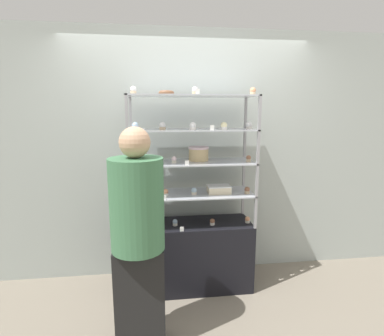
# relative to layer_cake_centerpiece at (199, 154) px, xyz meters

# --- Properties ---
(ground_plane) EXTENTS (20.00, 20.00, 0.00)m
(ground_plane) POSITION_rel_layer_cake_centerpiece_xyz_m (-0.07, -0.06, -1.37)
(ground_plane) COLOR gray
(back_wall) EXTENTS (8.00, 0.05, 2.60)m
(back_wall) POSITION_rel_layer_cake_centerpiece_xyz_m (-0.07, 0.30, -0.07)
(back_wall) COLOR #A8B2AD
(back_wall) RESTS_ON ground_plane
(display_base) EXTENTS (1.18, 0.44, 0.68)m
(display_base) POSITION_rel_layer_cake_centerpiece_xyz_m (-0.07, -0.06, -1.03)
(display_base) COLOR black
(display_base) RESTS_ON ground_plane
(display_riser_lower) EXTENTS (1.18, 0.44, 0.31)m
(display_riser_lower) POSITION_rel_layer_cake_centerpiece_xyz_m (-0.07, -0.06, -0.40)
(display_riser_lower) COLOR #99999E
(display_riser_lower) RESTS_ON display_base
(display_riser_middle) EXTENTS (1.18, 0.44, 0.31)m
(display_riser_middle) POSITION_rel_layer_cake_centerpiece_xyz_m (-0.07, -0.06, -0.09)
(display_riser_middle) COLOR #99999E
(display_riser_middle) RESTS_ON display_riser_lower
(display_riser_upper) EXTENTS (1.18, 0.44, 0.31)m
(display_riser_upper) POSITION_rel_layer_cake_centerpiece_xyz_m (-0.07, -0.06, 0.22)
(display_riser_upper) COLOR #99999E
(display_riser_upper) RESTS_ON display_riser_middle
(display_riser_top) EXTENTS (1.18, 0.44, 0.31)m
(display_riser_top) POSITION_rel_layer_cake_centerpiece_xyz_m (-0.07, -0.06, 0.53)
(display_riser_top) COLOR #99999E
(display_riser_top) RESTS_ON display_riser_upper
(layer_cake_centerpiece) EXTENTS (0.20, 0.20, 0.14)m
(layer_cake_centerpiece) POSITION_rel_layer_cake_centerpiece_xyz_m (0.00, 0.00, 0.00)
(layer_cake_centerpiece) COLOR #DBBC84
(layer_cake_centerpiece) RESTS_ON display_riser_middle
(sheet_cake_frosted) EXTENTS (0.22, 0.16, 0.07)m
(sheet_cake_frosted) POSITION_rel_layer_cake_centerpiece_xyz_m (0.19, -0.09, -0.34)
(sheet_cake_frosted) COLOR beige
(sheet_cake_frosted) RESTS_ON display_riser_lower
(cupcake_0) EXTENTS (0.05, 0.05, 0.06)m
(cupcake_0) POSITION_rel_layer_cake_centerpiece_xyz_m (-0.59, -0.10, -0.66)
(cupcake_0) COLOR white
(cupcake_0) RESTS_ON display_base
(cupcake_1) EXTENTS (0.05, 0.05, 0.06)m
(cupcake_1) POSITION_rel_layer_cake_centerpiece_xyz_m (-0.24, -0.11, -0.66)
(cupcake_1) COLOR white
(cupcake_1) RESTS_ON display_base
(cupcake_2) EXTENTS (0.05, 0.05, 0.06)m
(cupcake_2) POSITION_rel_layer_cake_centerpiece_xyz_m (0.12, -0.13, -0.66)
(cupcake_2) COLOR white
(cupcake_2) RESTS_ON display_base
(cupcake_3) EXTENTS (0.05, 0.05, 0.06)m
(cupcake_3) POSITION_rel_layer_cake_centerpiece_xyz_m (0.48, -0.12, -0.66)
(cupcake_3) COLOR beige
(cupcake_3) RESTS_ON display_base
(price_tag_0) EXTENTS (0.04, 0.00, 0.04)m
(price_tag_0) POSITION_rel_layer_cake_centerpiece_xyz_m (-0.19, -0.26, -0.66)
(price_tag_0) COLOR white
(price_tag_0) RESTS_ON display_base
(cupcake_4) EXTENTS (0.05, 0.05, 0.07)m
(cupcake_4) POSITION_rel_layer_cake_centerpiece_xyz_m (-0.60, -0.18, -0.35)
(cupcake_4) COLOR #CCB28C
(cupcake_4) RESTS_ON display_riser_lower
(cupcake_5) EXTENTS (0.05, 0.05, 0.07)m
(cupcake_5) POSITION_rel_layer_cake_centerpiece_xyz_m (-0.33, -0.13, -0.35)
(cupcake_5) COLOR white
(cupcake_5) RESTS_ON display_riser_lower
(cupcake_6) EXTENTS (0.05, 0.05, 0.07)m
(cupcake_6) POSITION_rel_layer_cake_centerpiece_xyz_m (-0.06, -0.12, -0.35)
(cupcake_6) COLOR beige
(cupcake_6) RESTS_ON display_riser_lower
(cupcake_7) EXTENTS (0.05, 0.05, 0.07)m
(cupcake_7) POSITION_rel_layer_cake_centerpiece_xyz_m (0.45, -0.15, -0.35)
(cupcake_7) COLOR #CCB28C
(cupcake_7) RESTS_ON display_riser_lower
(price_tag_1) EXTENTS (0.04, 0.00, 0.04)m
(price_tag_1) POSITION_rel_layer_cake_centerpiece_xyz_m (-0.35, -0.26, -0.36)
(price_tag_1) COLOR white
(price_tag_1) RESTS_ON display_riser_lower
(cupcake_8) EXTENTS (0.05, 0.05, 0.06)m
(cupcake_8) POSITION_rel_layer_cake_centerpiece_xyz_m (-0.59, -0.16, -0.04)
(cupcake_8) COLOR white
(cupcake_8) RESTS_ON display_riser_middle
(cupcake_9) EXTENTS (0.05, 0.05, 0.06)m
(cupcake_9) POSITION_rel_layer_cake_centerpiece_xyz_m (-0.25, -0.12, -0.04)
(cupcake_9) COLOR beige
(cupcake_9) RESTS_ON display_riser_middle
(cupcake_10) EXTENTS (0.05, 0.05, 0.06)m
(cupcake_10) POSITION_rel_layer_cake_centerpiece_xyz_m (0.46, -0.14, -0.04)
(cupcake_10) COLOR #CCB28C
(cupcake_10) RESTS_ON display_riser_middle
(price_tag_2) EXTENTS (0.04, 0.00, 0.04)m
(price_tag_2) POSITION_rel_layer_cake_centerpiece_xyz_m (-0.14, -0.26, -0.05)
(price_tag_2) COLOR white
(price_tag_2) RESTS_ON display_riser_middle
(cupcake_11) EXTENTS (0.06, 0.06, 0.07)m
(cupcake_11) POSITION_rel_layer_cake_centerpiece_xyz_m (-0.59, -0.12, 0.27)
(cupcake_11) COLOR #CCB28C
(cupcake_11) RESTS_ON display_riser_upper
(cupcake_12) EXTENTS (0.06, 0.06, 0.07)m
(cupcake_12) POSITION_rel_layer_cake_centerpiece_xyz_m (-0.35, -0.12, 0.27)
(cupcake_12) COLOR #CCB28C
(cupcake_12) RESTS_ON display_riser_upper
(cupcake_13) EXTENTS (0.06, 0.06, 0.07)m
(cupcake_13) POSITION_rel_layer_cake_centerpiece_xyz_m (-0.08, -0.17, 0.27)
(cupcake_13) COLOR white
(cupcake_13) RESTS_ON display_riser_upper
(cupcake_14) EXTENTS (0.06, 0.06, 0.07)m
(cupcake_14) POSITION_rel_layer_cake_centerpiece_xyz_m (0.21, -0.18, 0.27)
(cupcake_14) COLOR white
(cupcake_14) RESTS_ON display_riser_upper
(cupcake_15) EXTENTS (0.06, 0.06, 0.07)m
(cupcake_15) POSITION_rel_layer_cake_centerpiece_xyz_m (0.46, -0.11, 0.27)
(cupcake_15) COLOR white
(cupcake_15) RESTS_ON display_riser_upper
(price_tag_3) EXTENTS (0.04, 0.00, 0.04)m
(price_tag_3) POSITION_rel_layer_cake_centerpiece_xyz_m (0.08, -0.26, 0.26)
(price_tag_3) COLOR white
(price_tag_3) RESTS_ON display_riser_upper
(cupcake_16) EXTENTS (0.05, 0.05, 0.07)m
(cupcake_16) POSITION_rel_layer_cake_centerpiece_xyz_m (-0.59, -0.18, 0.58)
(cupcake_16) COLOR #CCB28C
(cupcake_16) RESTS_ON display_riser_top
(cupcake_17) EXTENTS (0.05, 0.05, 0.07)m
(cupcake_17) POSITION_rel_layer_cake_centerpiece_xyz_m (-0.06, -0.17, 0.58)
(cupcake_17) COLOR #CCB28C
(cupcake_17) RESTS_ON display_riser_top
(cupcake_18) EXTENTS (0.05, 0.05, 0.07)m
(cupcake_18) POSITION_rel_layer_cake_centerpiece_xyz_m (0.47, -0.17, 0.58)
(cupcake_18) COLOR #CCB28C
(cupcake_18) RESTS_ON display_riser_top
(price_tag_4) EXTENTS (0.04, 0.00, 0.04)m
(price_tag_4) POSITION_rel_layer_cake_centerpiece_xyz_m (-0.05, -0.26, 0.57)
(price_tag_4) COLOR white
(price_tag_4) RESTS_ON display_riser_top
(donut_glazed) EXTENTS (0.14, 0.14, 0.04)m
(donut_glazed) POSITION_rel_layer_cake_centerpiece_xyz_m (-0.31, -0.03, 0.57)
(donut_glazed) COLOR brown
(donut_glazed) RESTS_ON display_riser_top
(customer_figure) EXTENTS (0.39, 0.39, 1.67)m
(customer_figure) POSITION_rel_layer_cake_centerpiece_xyz_m (-0.56, -0.76, -0.48)
(customer_figure) COLOR black
(customer_figure) RESTS_ON ground_plane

